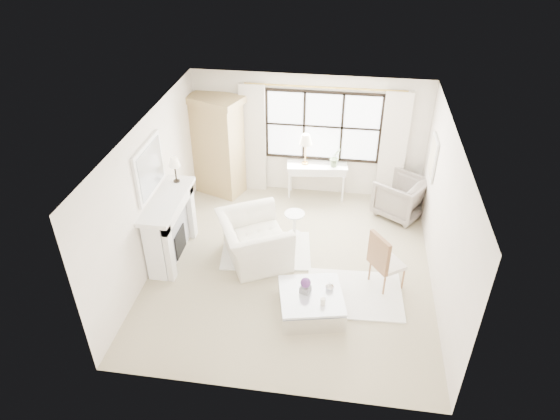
# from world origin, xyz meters

# --- Properties ---
(floor) EXTENTS (5.50, 5.50, 0.00)m
(floor) POSITION_xyz_m (0.00, 0.00, 0.00)
(floor) COLOR tan
(floor) RESTS_ON ground
(ceiling) EXTENTS (5.50, 5.50, 0.00)m
(ceiling) POSITION_xyz_m (0.00, 0.00, 2.70)
(ceiling) COLOR silver
(ceiling) RESTS_ON ground
(wall_back) EXTENTS (5.00, 0.00, 5.00)m
(wall_back) POSITION_xyz_m (0.00, 2.75, 1.35)
(wall_back) COLOR white
(wall_back) RESTS_ON ground
(wall_front) EXTENTS (5.00, 0.00, 5.00)m
(wall_front) POSITION_xyz_m (0.00, -2.75, 1.35)
(wall_front) COLOR white
(wall_front) RESTS_ON ground
(wall_left) EXTENTS (0.00, 5.50, 5.50)m
(wall_left) POSITION_xyz_m (-2.50, 0.00, 1.35)
(wall_left) COLOR white
(wall_left) RESTS_ON ground
(wall_right) EXTENTS (0.00, 5.50, 5.50)m
(wall_right) POSITION_xyz_m (2.50, 0.00, 1.35)
(wall_right) COLOR silver
(wall_right) RESTS_ON ground
(window_pane) EXTENTS (2.40, 0.02, 1.50)m
(window_pane) POSITION_xyz_m (0.30, 2.73, 1.60)
(window_pane) COLOR white
(window_pane) RESTS_ON wall_back
(window_frame) EXTENTS (2.50, 0.04, 1.50)m
(window_frame) POSITION_xyz_m (0.30, 2.72, 1.60)
(window_frame) COLOR black
(window_frame) RESTS_ON wall_back
(curtain_rod) EXTENTS (3.30, 0.04, 0.04)m
(curtain_rod) POSITION_xyz_m (0.30, 2.67, 2.47)
(curtain_rod) COLOR #B89440
(curtain_rod) RESTS_ON wall_back
(curtain_left) EXTENTS (0.55, 0.10, 2.47)m
(curtain_left) POSITION_xyz_m (-1.20, 2.65, 1.24)
(curtain_left) COLOR silver
(curtain_left) RESTS_ON ground
(curtain_right) EXTENTS (0.55, 0.10, 2.47)m
(curtain_right) POSITION_xyz_m (1.80, 2.65, 1.24)
(curtain_right) COLOR white
(curtain_right) RESTS_ON ground
(fireplace) EXTENTS (0.58, 1.66, 1.26)m
(fireplace) POSITION_xyz_m (-2.27, 0.00, 0.65)
(fireplace) COLOR white
(fireplace) RESTS_ON ground
(mirror_frame) EXTENTS (0.05, 1.15, 0.95)m
(mirror_frame) POSITION_xyz_m (-2.47, 0.00, 1.84)
(mirror_frame) COLOR white
(mirror_frame) RESTS_ON wall_left
(mirror_glass) EXTENTS (0.02, 1.00, 0.80)m
(mirror_glass) POSITION_xyz_m (-2.44, 0.00, 1.84)
(mirror_glass) COLOR silver
(mirror_glass) RESTS_ON wall_left
(art_frame) EXTENTS (0.04, 0.62, 0.82)m
(art_frame) POSITION_xyz_m (2.47, 1.70, 1.55)
(art_frame) COLOR silver
(art_frame) RESTS_ON wall_right
(art_canvas) EXTENTS (0.01, 0.52, 0.72)m
(art_canvas) POSITION_xyz_m (2.45, 1.70, 1.55)
(art_canvas) COLOR beige
(art_canvas) RESTS_ON wall_right
(mantel_lamp) EXTENTS (0.22, 0.22, 0.51)m
(mantel_lamp) POSITION_xyz_m (-2.25, 0.59, 1.65)
(mantel_lamp) COLOR black
(mantel_lamp) RESTS_ON fireplace
(armoire) EXTENTS (1.29, 1.04, 2.24)m
(armoire) POSITION_xyz_m (-1.94, 2.44, 1.14)
(armoire) COLOR tan
(armoire) RESTS_ON floor
(console_table) EXTENTS (1.34, 0.60, 0.80)m
(console_table) POSITION_xyz_m (0.23, 2.51, 0.40)
(console_table) COLOR white
(console_table) RESTS_ON floor
(console_lamp) EXTENTS (0.28, 0.28, 0.69)m
(console_lamp) POSITION_xyz_m (-0.04, 2.51, 1.36)
(console_lamp) COLOR #B6883F
(console_lamp) RESTS_ON console_table
(orchid_plant) EXTENTS (0.30, 0.28, 0.43)m
(orchid_plant) POSITION_xyz_m (0.61, 2.49, 1.01)
(orchid_plant) COLOR #647D53
(orchid_plant) RESTS_ON console_table
(side_table) EXTENTS (0.40, 0.40, 0.51)m
(side_table) POSITION_xyz_m (-0.07, 0.98, 0.33)
(side_table) COLOR silver
(side_table) RESTS_ON floor
(rug_left) EXTENTS (1.81, 1.39, 0.03)m
(rug_left) POSITION_xyz_m (-0.54, 0.37, 0.01)
(rug_left) COLOR white
(rug_left) RESTS_ON floor
(rug_right) EXTENTS (1.68, 1.30, 0.03)m
(rug_right) POSITION_xyz_m (1.16, -0.62, 0.02)
(rug_right) COLOR white
(rug_right) RESTS_ON floor
(club_armchair) EXTENTS (1.64, 1.71, 0.86)m
(club_armchair) POSITION_xyz_m (-0.72, 0.11, 0.43)
(club_armchair) COLOR white
(club_armchair) RESTS_ON floor
(wingback_chair) EXTENTS (1.27, 1.26, 0.85)m
(wingback_chair) POSITION_xyz_m (2.03, 2.04, 0.42)
(wingback_chair) COLOR gray
(wingback_chair) RESTS_ON floor
(french_chair) EXTENTS (0.67, 0.67, 1.08)m
(french_chair) POSITION_xyz_m (1.67, -0.28, 0.31)
(french_chair) COLOR #92643D
(french_chair) RESTS_ON floor
(coffee_table) EXTENTS (1.19, 1.19, 0.38)m
(coffee_table) POSITION_xyz_m (0.46, -1.12, 0.18)
(coffee_table) COLOR silver
(coffee_table) RESTS_ON floor
(planter_box) EXTENTS (0.19, 0.19, 0.11)m
(planter_box) POSITION_xyz_m (0.36, -1.08, 0.44)
(planter_box) COLOR gray
(planter_box) RESTS_ON coffee_table
(planter_flowers) EXTENTS (0.17, 0.17, 0.17)m
(planter_flowers) POSITION_xyz_m (0.36, -1.08, 0.58)
(planter_flowers) COLOR #582B6D
(planter_flowers) RESTS_ON planter_box
(pillar_candle) EXTENTS (0.08, 0.08, 0.12)m
(pillar_candle) POSITION_xyz_m (0.66, -1.32, 0.44)
(pillar_candle) COLOR white
(pillar_candle) RESTS_ON coffee_table
(coffee_vase) EXTENTS (0.15, 0.15, 0.14)m
(coffee_vase) POSITION_xyz_m (0.74, -0.96, 0.45)
(coffee_vase) COLOR silver
(coffee_vase) RESTS_ON coffee_table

